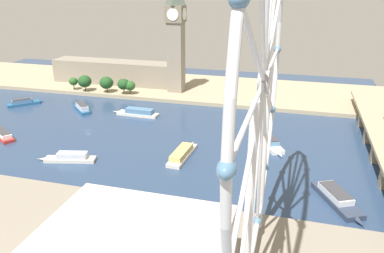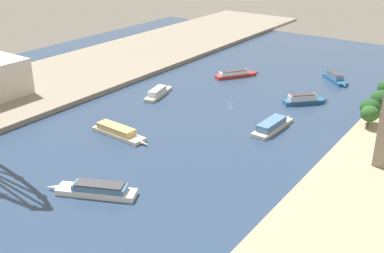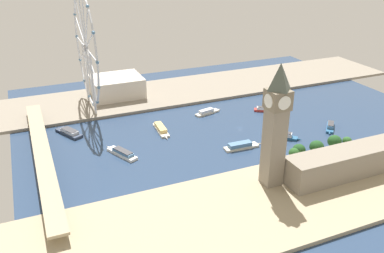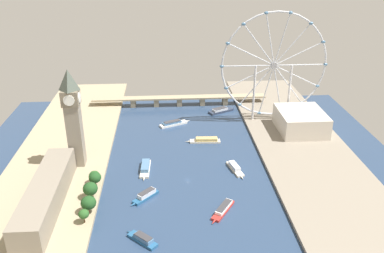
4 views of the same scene
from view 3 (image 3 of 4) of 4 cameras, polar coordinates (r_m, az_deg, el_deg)
name	(u,v)px [view 3 (image 3 of 4)]	position (r m, az deg, el deg)	size (l,w,h in m)	color
ground_plane	(240,128)	(391.69, 6.72, -0.17)	(403.94, 403.94, 0.00)	navy
riverbank_left	(321,189)	(307.95, 17.55, -8.29)	(90.00, 520.00, 3.00)	tan
riverbank_right	(192,89)	(488.27, -0.03, 5.27)	(90.00, 520.00, 3.00)	gray
clock_tower	(276,124)	(281.79, 11.58, 0.32)	(15.41, 15.41, 88.96)	gray
parliament_block	(354,160)	(328.44, 21.63, -4.40)	(22.00, 113.54, 20.41)	gray
tree_row_embankment	(318,146)	(345.41, 17.16, -2.64)	(13.25, 61.32, 13.78)	#513823
ferris_wheel	(86,49)	(423.57, -14.57, 10.46)	(118.58, 3.20, 120.82)	silver
riverside_hall	(117,86)	(466.96, -10.44, 5.54)	(47.05, 54.76, 21.65)	beige
river_bridge	(43,155)	(343.47, -20.11, -3.81)	(215.94, 12.72, 11.23)	tan
tour_boat_0	(284,136)	(376.77, 12.68, -1.24)	(22.58, 23.33, 6.03)	#235684
tour_boat_1	(69,132)	(391.42, -16.79, -0.76)	(34.67, 21.96, 5.51)	#2D384C
tour_boat_2	(207,112)	(420.09, 2.13, 2.05)	(12.93, 32.28, 5.02)	beige
tour_boat_3	(122,153)	(344.11, -9.74, -3.64)	(35.81, 20.08, 5.16)	white
tour_boat_4	(330,127)	(407.57, 18.73, -0.01)	(23.38, 22.33, 5.46)	#235684
tour_boat_5	(241,146)	(352.78, 6.85, -2.68)	(9.18, 36.11, 5.29)	beige
tour_boat_6	(268,110)	(432.94, 10.56, 2.33)	(21.87, 30.67, 4.77)	#B22D28
tour_boat_7	(161,129)	(382.24, -4.34, -0.36)	(36.64, 9.35, 4.98)	beige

